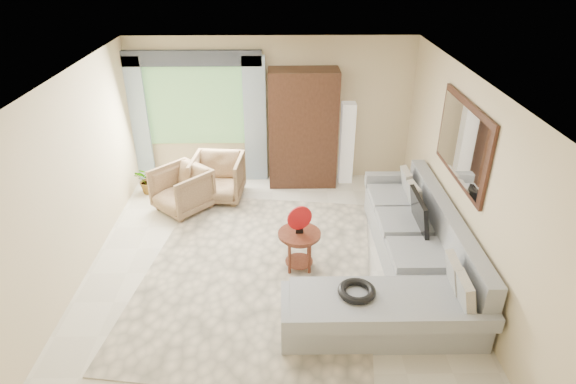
{
  "coord_description": "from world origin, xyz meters",
  "views": [
    {
      "loc": [
        0.17,
        -5.29,
        4.05
      ],
      "look_at": [
        0.25,
        0.35,
        1.05
      ],
      "focal_mm": 30.0,
      "sensor_mm": 36.0,
      "label": 1
    }
  ],
  "objects_px": {
    "sectional_sofa": "(405,262)",
    "floor_lamp": "(347,143)",
    "armchair_left": "(182,190)",
    "armchair_right": "(218,178)",
    "potted_plant": "(149,180)",
    "tv_screen": "(419,212)",
    "armoire": "(303,129)",
    "coffee_table": "(299,250)"
  },
  "relations": [
    {
      "from": "sectional_sofa",
      "to": "floor_lamp",
      "type": "relative_size",
      "value": 2.31
    },
    {
      "from": "sectional_sofa",
      "to": "armchair_right",
      "type": "distance_m",
      "value": 3.57
    },
    {
      "from": "armchair_right",
      "to": "floor_lamp",
      "type": "relative_size",
      "value": 0.57
    },
    {
      "from": "sectional_sofa",
      "to": "tv_screen",
      "type": "relative_size",
      "value": 4.68
    },
    {
      "from": "tv_screen",
      "to": "armchair_left",
      "type": "bearing_deg",
      "value": 158.7
    },
    {
      "from": "floor_lamp",
      "to": "armchair_left",
      "type": "bearing_deg",
      "value": -159.74
    },
    {
      "from": "tv_screen",
      "to": "armoire",
      "type": "distance_m",
      "value": 2.82
    },
    {
      "from": "armchair_right",
      "to": "potted_plant",
      "type": "bearing_deg",
      "value": 175.85
    },
    {
      "from": "armchair_right",
      "to": "coffee_table",
      "type": "bearing_deg",
      "value": -51.28
    },
    {
      "from": "tv_screen",
      "to": "potted_plant",
      "type": "bearing_deg",
      "value": 154.79
    },
    {
      "from": "coffee_table",
      "to": "armchair_right",
      "type": "height_order",
      "value": "armchair_right"
    },
    {
      "from": "armchair_left",
      "to": "potted_plant",
      "type": "bearing_deg",
      "value": -178.78
    },
    {
      "from": "floor_lamp",
      "to": "armchair_right",
      "type": "bearing_deg",
      "value": -164.21
    },
    {
      "from": "coffee_table",
      "to": "potted_plant",
      "type": "distance_m",
      "value": 3.43
    },
    {
      "from": "sectional_sofa",
      "to": "tv_screen",
      "type": "bearing_deg",
      "value": 63.61
    },
    {
      "from": "armchair_right",
      "to": "tv_screen",
      "type": "bearing_deg",
      "value": -25.02
    },
    {
      "from": "coffee_table",
      "to": "armchair_left",
      "type": "bearing_deg",
      "value": 138.64
    },
    {
      "from": "tv_screen",
      "to": "floor_lamp",
      "type": "height_order",
      "value": "floor_lamp"
    },
    {
      "from": "armchair_right",
      "to": "armoire",
      "type": "relative_size",
      "value": 0.41
    },
    {
      "from": "tv_screen",
      "to": "coffee_table",
      "type": "relative_size",
      "value": 1.29
    },
    {
      "from": "tv_screen",
      "to": "floor_lamp",
      "type": "relative_size",
      "value": 0.49
    },
    {
      "from": "sectional_sofa",
      "to": "armoire",
      "type": "xyz_separation_m",
      "value": [
        -1.23,
        2.9,
        0.77
      ]
    },
    {
      "from": "tv_screen",
      "to": "armchair_right",
      "type": "bearing_deg",
      "value": 149.26
    },
    {
      "from": "armchair_left",
      "to": "armchair_right",
      "type": "distance_m",
      "value": 0.68
    },
    {
      "from": "coffee_table",
      "to": "armoire",
      "type": "distance_m",
      "value": 2.74
    },
    {
      "from": "sectional_sofa",
      "to": "coffee_table",
      "type": "relative_size",
      "value": 6.01
    },
    {
      "from": "tv_screen",
      "to": "armoire",
      "type": "bearing_deg",
      "value": 122.45
    },
    {
      "from": "potted_plant",
      "to": "tv_screen",
      "type": "bearing_deg",
      "value": -25.21
    },
    {
      "from": "tv_screen",
      "to": "armchair_right",
      "type": "relative_size",
      "value": 0.87
    },
    {
      "from": "potted_plant",
      "to": "armoire",
      "type": "bearing_deg",
      "value": 7.71
    },
    {
      "from": "armchair_right",
      "to": "floor_lamp",
      "type": "xyz_separation_m",
      "value": [
        2.28,
        0.65,
        0.36
      ]
    },
    {
      "from": "armchair_left",
      "to": "floor_lamp",
      "type": "height_order",
      "value": "floor_lamp"
    },
    {
      "from": "sectional_sofa",
      "to": "potted_plant",
      "type": "distance_m",
      "value": 4.7
    },
    {
      "from": "armchair_right",
      "to": "floor_lamp",
      "type": "height_order",
      "value": "floor_lamp"
    },
    {
      "from": "potted_plant",
      "to": "armchair_right",
      "type": "bearing_deg",
      "value": -9.86
    },
    {
      "from": "tv_screen",
      "to": "armchair_left",
      "type": "relative_size",
      "value": 0.91
    },
    {
      "from": "sectional_sofa",
      "to": "tv_screen",
      "type": "xyz_separation_m",
      "value": [
        0.27,
        0.54,
        0.44
      ]
    },
    {
      "from": "potted_plant",
      "to": "armoire",
      "type": "xyz_separation_m",
      "value": [
        2.73,
        0.37,
        0.8
      ]
    },
    {
      "from": "armchair_left",
      "to": "potted_plant",
      "type": "height_order",
      "value": "armchair_left"
    },
    {
      "from": "armchair_left",
      "to": "armchair_right",
      "type": "height_order",
      "value": "armchair_right"
    },
    {
      "from": "coffee_table",
      "to": "tv_screen",
      "type": "bearing_deg",
      "value": 9.49
    },
    {
      "from": "floor_lamp",
      "to": "tv_screen",
      "type": "bearing_deg",
      "value": -73.86
    }
  ]
}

